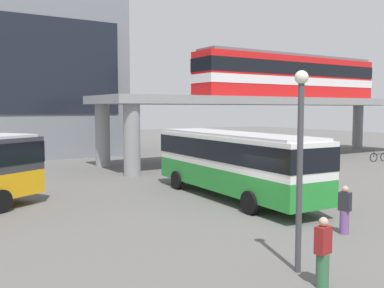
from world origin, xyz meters
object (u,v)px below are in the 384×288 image
object	(u,v)px
bicycle_blue	(326,160)
pedestrian_walking_across	(345,211)
bicycle_black	(379,157)
pedestrian_waiting_near_stop	(323,254)
bicycle_red	(295,160)
bus_main	(233,158)
bicycle_orange	(318,164)
train	(290,76)

from	to	relation	value
bicycle_blue	pedestrian_walking_across	world-z (taller)	pedestrian_walking_across
bicycle_blue	bicycle_black	size ratio (longest dim) A/B	0.97
pedestrian_waiting_near_stop	bicycle_red	bearing A→B (deg)	46.31
bus_main	bicycle_black	distance (m)	20.37
bus_main	pedestrian_waiting_near_stop	size ratio (longest dim) A/B	6.34
bicycle_red	bicycle_orange	world-z (taller)	same
bicycle_red	pedestrian_waiting_near_stop	bearing A→B (deg)	-133.69
bicycle_red	bicycle_blue	world-z (taller)	same
bus_main	pedestrian_waiting_near_stop	bearing A→B (deg)	-115.61
bicycle_orange	bus_main	bearing A→B (deg)	-156.69
train	pedestrian_waiting_near_stop	xyz separation A→B (m)	(-20.21, -21.78, -6.45)
bicycle_orange	pedestrian_walking_across	xyz separation A→B (m)	(-11.93, -11.94, 0.44)
pedestrian_walking_across	pedestrian_waiting_near_stop	bearing A→B (deg)	-146.86
bus_main	bicycle_orange	distance (m)	12.65
pedestrian_walking_across	bicycle_red	bearing A→B (deg)	49.80
bicycle_orange	pedestrian_walking_across	distance (m)	16.88
train	bicycle_red	xyz separation A→B (m)	(-3.63, -4.43, -6.92)
bus_main	bicycle_black	size ratio (longest dim) A/B	6.40
pedestrian_waiting_near_stop	bus_main	bearing A→B (deg)	64.39
bicycle_orange	pedestrian_waiting_near_stop	distance (m)	21.90
bus_main	bicycle_black	world-z (taller)	bus_main
bicycle_black	pedestrian_walking_across	size ratio (longest dim) A/B	1.02
bus_main	bicycle_red	bearing A→B (deg)	32.54
bicycle_black	bus_main	bearing A→B (deg)	-164.02
bus_main	pedestrian_waiting_near_stop	xyz separation A→B (m)	(-4.68, -9.76, -1.16)
bicycle_blue	pedestrian_waiting_near_stop	distance (m)	24.90
bicycle_orange	pedestrian_walking_across	world-z (taller)	pedestrian_walking_across
bicycle_black	pedestrian_walking_across	world-z (taller)	pedestrian_walking_across
train	bicycle_blue	distance (m)	8.96
bicycle_blue	bicycle_orange	size ratio (longest dim) A/B	1.00
train	pedestrian_waiting_near_stop	distance (m)	30.41
train	pedestrian_waiting_near_stop	bearing A→B (deg)	-132.86
bus_main	pedestrian_waiting_near_stop	world-z (taller)	bus_main
train	pedestrian_waiting_near_stop	size ratio (longest dim) A/B	10.90
train	bicycle_orange	xyz separation A→B (m)	(-4.02, -7.06, -6.92)
bicycle_red	bicycle_orange	distance (m)	2.66
train	bus_main	world-z (taller)	train
bicycle_red	pedestrian_waiting_near_stop	size ratio (longest dim) A/B	0.94
pedestrian_walking_across	bus_main	bearing A→B (deg)	86.64
train	bicycle_orange	world-z (taller)	train
bicycle_black	pedestrian_waiting_near_stop	size ratio (longest dim) A/B	0.99
bicycle_red	bicycle_orange	bearing A→B (deg)	-98.29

